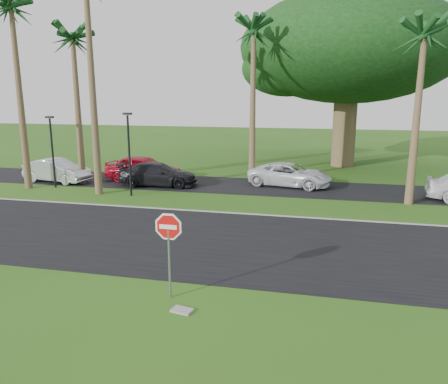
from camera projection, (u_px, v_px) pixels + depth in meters
name	position (u px, v px, depth m)	size (l,w,h in m)	color
ground	(186.00, 258.00, 15.35)	(120.00, 120.00, 0.00)	#255114
road	(202.00, 240.00, 17.25)	(120.00, 8.00, 0.02)	black
parking_strip	(248.00, 186.00, 27.23)	(120.00, 5.00, 0.02)	black
curb	(225.00, 213.00, 21.10)	(120.00, 0.12, 0.06)	gray
stop_sign_near	(169.00, 238.00, 12.00)	(1.05, 0.07, 2.62)	gray
palm_left_far	(11.00, 12.00, 24.52)	(5.00, 5.00, 11.50)	brown
palm_left_mid	(73.00, 42.00, 26.19)	(5.00, 5.00, 10.00)	brown
palm_center	(254.00, 35.00, 26.63)	(5.00, 5.00, 10.50)	brown
palm_right_near	(424.00, 40.00, 21.07)	(5.00, 5.00, 9.50)	brown
canopy_tree	(349.00, 49.00, 32.97)	(16.50, 16.50, 13.12)	brown
streetlight_left	(52.00, 147.00, 26.35)	(0.45, 0.25, 4.34)	black
streetlight_right	(129.00, 149.00, 24.16)	(0.45, 0.25, 4.64)	black
car_silver	(57.00, 171.00, 28.34)	(1.58, 4.53, 1.49)	silver
car_red	(143.00, 169.00, 28.51)	(2.01, 4.99, 1.70)	#AA0E22
car_dark	(158.00, 175.00, 27.21)	(2.00, 4.91, 1.42)	black
car_minivan	(290.00, 175.00, 27.09)	(2.35, 5.09, 1.42)	silver
utility_slab	(182.00, 310.00, 11.59)	(0.55, 0.35, 0.06)	gray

